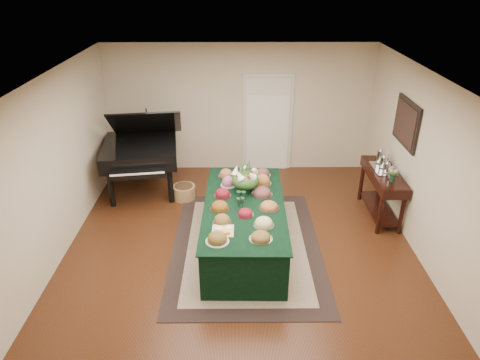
{
  "coord_description": "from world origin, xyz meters",
  "views": [
    {
      "loc": [
        -0.04,
        -5.65,
        4.07
      ],
      "look_at": [
        0.0,
        0.3,
        1.05
      ],
      "focal_mm": 32.0,
      "sensor_mm": 36.0,
      "label": 1
    }
  ],
  "objects_px": {
    "floral_centerpiece": "(245,177)",
    "mahogany_sideboard": "(383,181)",
    "grand_piano": "(141,150)",
    "buffet_table": "(244,226)"
  },
  "relations": [
    {
      "from": "floral_centerpiece",
      "to": "mahogany_sideboard",
      "type": "xyz_separation_m",
      "value": [
        2.41,
        0.52,
        -0.36
      ]
    },
    {
      "from": "buffet_table",
      "to": "floral_centerpiece",
      "type": "distance_m",
      "value": 0.77
    },
    {
      "from": "floral_centerpiece",
      "to": "grand_piano",
      "type": "height_order",
      "value": "grand_piano"
    },
    {
      "from": "floral_centerpiece",
      "to": "mahogany_sideboard",
      "type": "height_order",
      "value": "floral_centerpiece"
    },
    {
      "from": "grand_piano",
      "to": "floral_centerpiece",
      "type": "bearing_deg",
      "value": -37.52
    },
    {
      "from": "buffet_table",
      "to": "floral_centerpiece",
      "type": "height_order",
      "value": "floral_centerpiece"
    },
    {
      "from": "buffet_table",
      "to": "grand_piano",
      "type": "height_order",
      "value": "grand_piano"
    },
    {
      "from": "grand_piano",
      "to": "mahogany_sideboard",
      "type": "bearing_deg",
      "value": -12.89
    },
    {
      "from": "grand_piano",
      "to": "mahogany_sideboard",
      "type": "xyz_separation_m",
      "value": [
        4.4,
        -1.01,
        -0.18
      ]
    },
    {
      "from": "floral_centerpiece",
      "to": "buffet_table",
      "type": "bearing_deg",
      "value": -92.87
    }
  ]
}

